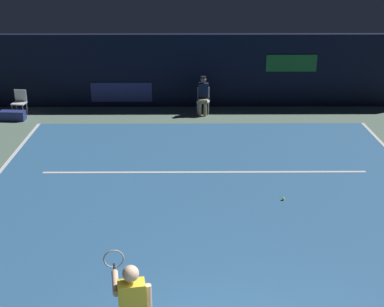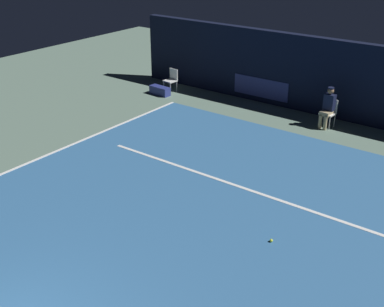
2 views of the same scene
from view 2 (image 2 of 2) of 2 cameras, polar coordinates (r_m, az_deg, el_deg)
The scene contains 9 objects.
ground_plane at distance 11.04m, azimuth -0.56°, elevation -8.17°, with size 32.42×32.42×0.00m, color slate.
court_surface at distance 11.04m, azimuth -0.56°, elevation -8.14°, with size 10.81×12.30×0.01m, color #336699.
line_sideline_right at distance 14.51m, azimuth -17.60°, elevation -0.78°, with size 0.10×12.30×0.01m, color white.
line_service at distance 12.57m, azimuth 5.42°, elevation -3.78°, with size 8.43×0.10×0.01m, color white.
back_wall at distance 17.25m, azimuth 16.52°, elevation 8.00°, with size 16.21×0.33×2.60m.
line_judge_on_chair at distance 16.49m, azimuth 15.25°, elevation 5.14°, with size 0.47×0.56×1.32m.
courtside_chair_near at distance 19.52m, azimuth -2.36°, elevation 8.49°, with size 0.48×0.46×0.88m.
tennis_ball at distance 10.61m, azimuth 9.01°, elevation -9.77°, with size 0.07×0.07×0.07m, color #CCE033.
equipment_bag at distance 19.27m, azimuth -3.68°, elevation 7.17°, with size 0.84×0.32×0.32m, color navy.
Camera 2 is at (5.63, -2.18, 6.04)m, focal length 46.80 mm.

